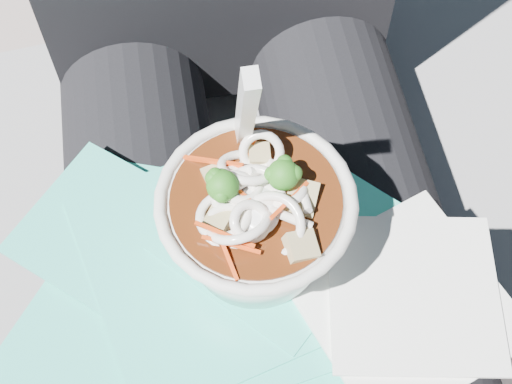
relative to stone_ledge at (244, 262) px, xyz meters
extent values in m
cube|color=slate|center=(0.00, 0.00, 0.00)|extent=(1.04, 0.59, 0.46)
cylinder|color=black|center=(-0.10, -0.15, 0.30)|extent=(0.15, 0.48, 0.15)
cylinder|color=black|center=(0.10, -0.15, 0.30)|extent=(0.15, 0.48, 0.15)
cube|color=#2EC0A9|center=(-0.08, -0.16, 0.38)|extent=(0.20, 0.21, 0.00)
cube|color=#2EC0A9|center=(0.01, -0.22, 0.38)|extent=(0.15, 0.16, 0.00)
cube|color=#2EC0A9|center=(-0.04, -0.21, 0.38)|extent=(0.18, 0.18, 0.00)
cube|color=#2EC0A9|center=(-0.11, -0.25, 0.39)|extent=(0.28, 0.27, 0.00)
cube|color=#2EC0A9|center=(-0.01, -0.20, 0.39)|extent=(0.24, 0.24, 0.00)
cube|color=#2EC0A9|center=(-0.02, -0.17, 0.39)|extent=(0.23, 0.23, 0.00)
cube|color=#2EC0A9|center=(-0.01, -0.20, 0.39)|extent=(0.17, 0.17, 0.00)
cube|color=#2EC0A9|center=(-0.11, -0.14, 0.39)|extent=(0.20, 0.19, 0.00)
cube|color=#2EC0A9|center=(-0.04, -0.17, 0.39)|extent=(0.24, 0.24, 0.00)
cube|color=#2EC0A9|center=(0.01, -0.15, 0.39)|extent=(0.21, 0.21, 0.00)
cube|color=white|center=(0.09, -0.23, 0.40)|extent=(0.18, 0.18, 0.00)
cube|color=white|center=(0.10, -0.22, 0.40)|extent=(0.15, 0.15, 0.00)
torus|color=silver|center=(-0.01, -0.16, 0.47)|extent=(0.14, 0.14, 0.01)
cylinder|color=#3F1A09|center=(-0.01, -0.16, 0.47)|extent=(0.12, 0.12, 0.01)
torus|color=white|center=(-0.01, -0.17, 0.48)|extent=(0.05, 0.05, 0.03)
torus|color=white|center=(-0.01, -0.15, 0.48)|extent=(0.05, 0.05, 0.02)
torus|color=white|center=(0.01, -0.16, 0.48)|extent=(0.03, 0.03, 0.02)
torus|color=white|center=(-0.03, -0.18, 0.48)|extent=(0.07, 0.06, 0.04)
torus|color=white|center=(0.00, -0.19, 0.48)|extent=(0.05, 0.06, 0.04)
torus|color=white|center=(-0.03, -0.18, 0.48)|extent=(0.05, 0.05, 0.02)
torus|color=white|center=(-0.02, -0.16, 0.48)|extent=(0.04, 0.04, 0.03)
torus|color=white|center=(-0.02, -0.19, 0.48)|extent=(0.03, 0.03, 0.03)
torus|color=white|center=(-0.01, -0.14, 0.48)|extent=(0.05, 0.05, 0.03)
torus|color=white|center=(-0.02, -0.16, 0.48)|extent=(0.05, 0.05, 0.02)
torus|color=white|center=(-0.03, -0.18, 0.48)|extent=(0.04, 0.04, 0.03)
torus|color=white|center=(0.00, -0.13, 0.48)|extent=(0.05, 0.04, 0.03)
torus|color=white|center=(-0.01, -0.17, 0.48)|extent=(0.06, 0.06, 0.02)
cylinder|color=white|center=(0.02, -0.17, 0.48)|extent=(0.01, 0.02, 0.01)
cylinder|color=white|center=(0.01, -0.19, 0.48)|extent=(0.03, 0.02, 0.01)
cylinder|color=white|center=(0.00, -0.15, 0.48)|extent=(0.03, 0.01, 0.02)
cylinder|color=#6E994A|center=(0.01, -0.16, 0.48)|extent=(0.01, 0.01, 0.01)
sphere|color=#185A14|center=(0.01, -0.16, 0.49)|extent=(0.02, 0.02, 0.02)
sphere|color=#185A14|center=(0.00, -0.16, 0.49)|extent=(0.01, 0.01, 0.01)
sphere|color=#185A14|center=(0.02, -0.16, 0.49)|extent=(0.01, 0.01, 0.01)
sphere|color=#185A14|center=(0.01, -0.15, 0.49)|extent=(0.01, 0.01, 0.01)
sphere|color=#185A14|center=(0.02, -0.16, 0.49)|extent=(0.01, 0.01, 0.01)
cylinder|color=#6E994A|center=(-0.03, -0.16, 0.48)|extent=(0.01, 0.01, 0.01)
sphere|color=#185A14|center=(-0.03, -0.16, 0.49)|extent=(0.02, 0.02, 0.02)
sphere|color=#185A14|center=(-0.04, -0.16, 0.49)|extent=(0.01, 0.01, 0.01)
sphere|color=#185A14|center=(-0.03, -0.17, 0.49)|extent=(0.01, 0.01, 0.01)
sphere|color=#185A14|center=(-0.03, -0.15, 0.49)|extent=(0.01, 0.01, 0.01)
sphere|color=#185A14|center=(-0.04, -0.15, 0.49)|extent=(0.01, 0.01, 0.01)
cube|color=#E54513|center=(-0.02, -0.16, 0.48)|extent=(0.02, 0.03, 0.01)
cube|color=#E54513|center=(0.01, -0.18, 0.48)|extent=(0.03, 0.03, 0.01)
cube|color=#E54513|center=(-0.03, -0.20, 0.48)|extent=(0.04, 0.02, 0.01)
cube|color=#E54513|center=(-0.04, -0.19, 0.48)|extent=(0.04, 0.02, 0.01)
cube|color=#E54513|center=(-0.02, -0.14, 0.48)|extent=(0.03, 0.04, 0.01)
cube|color=#E54513|center=(-0.04, -0.20, 0.48)|extent=(0.01, 0.05, 0.01)
cube|color=#E54513|center=(-0.04, -0.13, 0.48)|extent=(0.04, 0.02, 0.01)
cube|color=#A18B5B|center=(0.02, -0.17, 0.47)|extent=(0.03, 0.03, 0.02)
cube|color=#A18B5B|center=(0.00, -0.13, 0.48)|extent=(0.02, 0.02, 0.01)
cube|color=#A18B5B|center=(-0.04, -0.14, 0.47)|extent=(0.02, 0.02, 0.01)
cube|color=#A18B5B|center=(-0.04, -0.18, 0.48)|extent=(0.02, 0.02, 0.01)
cube|color=#A18B5B|center=(0.01, -0.21, 0.48)|extent=(0.02, 0.02, 0.02)
ellipsoid|color=white|center=(-0.01, -0.17, 0.48)|extent=(0.03, 0.04, 0.01)
cube|color=white|center=(-0.01, -0.13, 0.53)|extent=(0.01, 0.06, 0.13)
camera|label=1|loc=(-0.05, -0.40, 0.90)|focal=50.00mm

